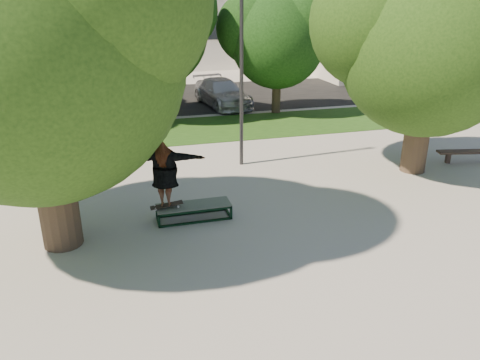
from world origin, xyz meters
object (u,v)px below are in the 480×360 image
object	(u,v)px
car_silver_a	(98,91)
car_dark	(64,94)
tree_right	(427,34)
grind_box	(194,211)
tree_left	(27,35)
car_silver_b	(222,93)
lamppost	(241,66)
bench	(478,152)
car_grey	(145,86)

from	to	relation	value
car_silver_a	car_dark	bearing A→B (deg)	-151.69
tree_right	grind_box	world-z (taller)	tree_right
tree_left	car_silver_b	bearing A→B (deg)	61.81
lamppost	car_dark	world-z (taller)	lamppost
bench	car_dark	size ratio (longest dim) A/B	0.57
lamppost	car_silver_b	world-z (taller)	lamppost
car_silver_a	grind_box	bearing A→B (deg)	-81.65
tree_right	car_silver_b	size ratio (longest dim) A/B	1.47
lamppost	bench	world-z (taller)	lamppost
tree_right	car_silver_a	world-z (taller)	tree_right
grind_box	tree_right	bearing A→B (deg)	12.76
tree_left	grind_box	distance (m)	5.25
tree_left	bench	bearing A→B (deg)	8.95
tree_right	car_silver_b	bearing A→B (deg)	108.32
lamppost	car_dark	bearing A→B (deg)	121.57
grind_box	car_silver_b	xyz separation A→B (m)	(3.63, 12.16, 0.45)
grind_box	bench	distance (m)	9.84
bench	tree_right	bearing A→B (deg)	-167.54
bench	car_silver_a	world-z (taller)	car_silver_a
grind_box	car_silver_b	bearing A→B (deg)	73.38
bench	car_dark	distance (m)	17.84
car_grey	car_dark	bearing A→B (deg)	-166.33
lamppost	grind_box	size ratio (longest dim) A/B	3.39
tree_left	lamppost	distance (m)	6.70
bench	car_silver_b	xyz separation A→B (m)	(-6.07, 10.52, 0.30)
tree_right	lamppost	bearing A→B (deg)	158.72
car_dark	car_silver_b	size ratio (longest dim) A/B	1.05
grind_box	bench	world-z (taller)	bench
car_dark	car_grey	world-z (taller)	car_dark
tree_left	lamppost	world-z (taller)	tree_left
grind_box	car_grey	world-z (taller)	car_grey
lamppost	car_grey	bearing A→B (deg)	100.22
bench	car_silver_a	xyz separation A→B (m)	(-12.00, 12.49, 0.32)
tree_right	car_grey	distance (m)	15.51
lamppost	car_dark	xyz separation A→B (m)	(-6.00, 9.77, -2.38)
lamppost	tree_left	bearing A→B (deg)	-143.58
car_grey	car_silver_b	world-z (taller)	car_grey
lamppost	car_silver_a	world-z (taller)	lamppost
tree_left	grind_box	world-z (taller)	tree_left
lamppost	tree_right	bearing A→B (deg)	-21.28
grind_box	bench	xyz separation A→B (m)	(9.70, 1.64, 0.15)
tree_right	grind_box	size ratio (longest dim) A/B	3.62
tree_right	car_grey	bearing A→B (deg)	117.52
bench	car_silver_b	world-z (taller)	car_silver_b
tree_right	lamppost	distance (m)	5.36
tree_right	car_silver_a	distance (m)	16.04
tree_right	grind_box	distance (m)	8.28
car_grey	car_silver_b	xyz separation A→B (m)	(3.50, -2.87, -0.03)
tree_right	car_silver_b	distance (m)	11.63
bench	car_silver_b	size ratio (longest dim) A/B	0.60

